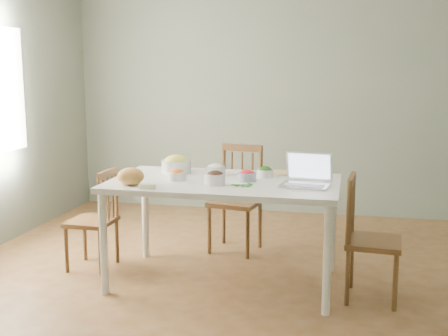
% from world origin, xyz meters
% --- Properties ---
extents(floor, '(5.00, 5.00, 0.00)m').
position_xyz_m(floor, '(0.00, 0.00, 0.00)').
color(floor, brown).
rests_on(floor, ground).
extents(wall_back, '(5.00, 0.00, 2.70)m').
position_xyz_m(wall_back, '(0.00, 2.50, 1.35)').
color(wall_back, gray).
rests_on(wall_back, ground).
extents(wall_front, '(5.00, 0.00, 2.70)m').
position_xyz_m(wall_front, '(0.00, -2.50, 1.35)').
color(wall_front, gray).
rests_on(wall_front, ground).
extents(dining_table, '(1.78, 1.00, 0.84)m').
position_xyz_m(dining_table, '(-0.15, 0.11, 0.42)').
color(dining_table, white).
rests_on(dining_table, floor).
extents(chair_far, '(0.50, 0.48, 0.99)m').
position_xyz_m(chair_far, '(-0.23, 0.91, 0.50)').
color(chair_far, '#38210F').
rests_on(chair_far, floor).
extents(chair_left, '(0.37, 0.39, 0.87)m').
position_xyz_m(chair_left, '(-1.34, 0.19, 0.43)').
color(chair_left, '#38210F').
rests_on(chair_left, floor).
extents(chair_right, '(0.42, 0.44, 0.93)m').
position_xyz_m(chair_right, '(1.00, 0.03, 0.46)').
color(chair_right, '#38210F').
rests_on(chair_right, floor).
extents(bread_boule, '(0.24, 0.24, 0.13)m').
position_xyz_m(bread_boule, '(-0.80, -0.20, 0.90)').
color(bread_boule, tan).
rests_on(bread_boule, dining_table).
extents(butter_stick, '(0.13, 0.05, 0.03)m').
position_xyz_m(butter_stick, '(-0.63, -0.32, 0.85)').
color(butter_stick, '#FFF9C5').
rests_on(butter_stick, dining_table).
extents(bowl_squash, '(0.26, 0.26, 0.14)m').
position_xyz_m(bowl_squash, '(-0.62, 0.37, 0.91)').
color(bowl_squash, gold).
rests_on(bowl_squash, dining_table).
extents(bowl_carrot, '(0.18, 0.18, 0.08)m').
position_xyz_m(bowl_carrot, '(-0.52, 0.06, 0.88)').
color(bowl_carrot, orange).
rests_on(bowl_carrot, dining_table).
extents(bowl_onion, '(0.19, 0.19, 0.09)m').
position_xyz_m(bowl_onion, '(-0.28, 0.35, 0.88)').
color(bowl_onion, white).
rests_on(bowl_onion, dining_table).
extents(bowl_mushroom, '(0.16, 0.16, 0.10)m').
position_xyz_m(bowl_mushroom, '(-0.19, -0.05, 0.89)').
color(bowl_mushroom, black).
rests_on(bowl_mushroom, dining_table).
extents(bowl_redpep, '(0.17, 0.17, 0.08)m').
position_xyz_m(bowl_redpep, '(0.03, 0.13, 0.88)').
color(bowl_redpep, '#C10009').
rests_on(bowl_redpep, dining_table).
extents(bowl_broccoli, '(0.17, 0.17, 0.08)m').
position_xyz_m(bowl_broccoli, '(0.14, 0.33, 0.88)').
color(bowl_broccoli, '#1E3616').
rests_on(bowl_broccoli, dining_table).
extents(flatbread, '(0.23, 0.23, 0.02)m').
position_xyz_m(flatbread, '(0.26, 0.50, 0.85)').
color(flatbread, beige).
rests_on(flatbread, dining_table).
extents(basil_bunch, '(0.18, 0.18, 0.02)m').
position_xyz_m(basil_bunch, '(0.02, -0.04, 0.85)').
color(basil_bunch, '#29752A').
rests_on(basil_bunch, dining_table).
extents(laptop, '(0.39, 0.35, 0.24)m').
position_xyz_m(laptop, '(0.48, 0.02, 0.96)').
color(laptop, silver).
rests_on(laptop, dining_table).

